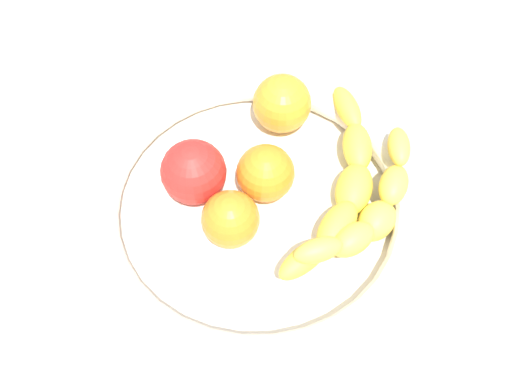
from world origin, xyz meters
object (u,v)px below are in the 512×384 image
(orange_mid_left, at_px, (234,221))
(banana_draped_left, at_px, (344,184))
(orange_front, at_px, (265,173))
(orange_mid_right, at_px, (282,104))
(tomato_red, at_px, (194,172))
(banana_draped_right, at_px, (371,210))
(fruit_bowl, at_px, (256,205))

(orange_mid_left, bearing_deg, banana_draped_left, 151.41)
(banana_draped_left, relative_size, orange_front, 3.94)
(banana_draped_left, bearing_deg, orange_mid_right, -109.76)
(orange_mid_right, bearing_deg, tomato_red, -6.06)
(banana_draped_left, height_order, orange_mid_right, orange_mid_right)
(banana_draped_left, distance_m, tomato_red, 0.16)
(orange_mid_left, bearing_deg, banana_draped_right, 133.97)
(banana_draped_left, relative_size, orange_mid_left, 4.15)
(fruit_bowl, distance_m, tomato_red, 0.08)
(fruit_bowl, xyz_separation_m, orange_mid_right, (-0.11, -0.05, 0.03))
(fruit_bowl, distance_m, orange_front, 0.04)
(orange_mid_right, bearing_deg, banana_draped_left, 70.24)
(fruit_bowl, height_order, banana_draped_left, banana_draped_left)
(fruit_bowl, height_order, banana_draped_right, banana_draped_right)
(fruit_bowl, relative_size, banana_draped_right, 1.68)
(orange_front, distance_m, tomato_red, 0.07)
(banana_draped_left, height_order, banana_draped_right, banana_draped_right)
(banana_draped_left, bearing_deg, tomato_red, -54.16)
(banana_draped_right, bearing_deg, fruit_bowl, -61.82)
(banana_draped_left, xyz_separation_m, orange_front, (0.04, -0.07, 0.01))
(banana_draped_right, distance_m, orange_mid_right, 0.16)
(banana_draped_left, xyz_separation_m, tomato_red, (0.09, -0.13, 0.01))
(tomato_red, bearing_deg, orange_mid_right, 173.94)
(fruit_bowl, relative_size, tomato_red, 4.98)
(fruit_bowl, distance_m, orange_mid_left, 0.05)
(banana_draped_right, height_order, orange_mid_left, orange_mid_left)
(banana_draped_left, height_order, orange_mid_left, orange_mid_left)
(banana_draped_right, height_order, orange_mid_right, orange_mid_right)
(orange_mid_left, relative_size, tomato_red, 0.85)
(orange_mid_left, relative_size, orange_mid_right, 0.87)
(banana_draped_left, height_order, orange_front, orange_front)
(orange_front, bearing_deg, tomato_red, -50.46)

